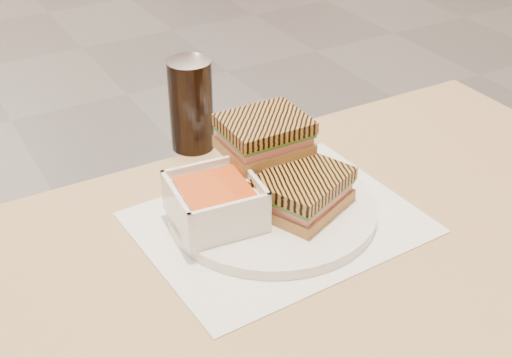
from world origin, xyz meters
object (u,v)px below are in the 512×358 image
main_table (286,350)px  soup_bowl (215,203)px  panini_lower (303,191)px  cola_glass (191,105)px  plate (272,208)px

main_table → soup_bowl: bearing=100.3°
soup_bowl → panini_lower: (0.12, -0.03, 0.00)m
main_table → cola_glass: bearing=82.9°
cola_glass → plate: bearing=-86.7°
plate → panini_lower: (0.03, -0.03, 0.03)m
plate → cola_glass: cola_glass is taller
soup_bowl → panini_lower: size_ratio=0.84×
plate → soup_bowl: soup_bowl is taller
panini_lower → cola_glass: bearing=100.0°
cola_glass → panini_lower: bearing=-80.0°
plate → soup_bowl: 0.09m
soup_bowl → panini_lower: 0.12m
plate → panini_lower: bearing=-41.0°
plate → main_table: bearing=-113.2°
panini_lower → soup_bowl: bearing=164.1°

